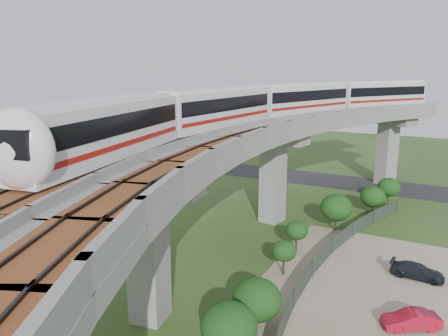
# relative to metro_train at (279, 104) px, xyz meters

# --- Properties ---
(ground) EXTENTS (160.00, 160.00, 0.00)m
(ground) POSITION_rel_metro_train_xyz_m (-1.29, -10.57, -12.31)
(ground) COLOR #2C491D
(ground) RESTS_ON ground
(dirt_lot) EXTENTS (18.00, 26.00, 0.04)m
(dirt_lot) POSITION_rel_metro_train_xyz_m (12.71, -12.57, -12.29)
(dirt_lot) COLOR gray
(dirt_lot) RESTS_ON ground
(asphalt_road) EXTENTS (60.00, 8.00, 0.03)m
(asphalt_road) POSITION_rel_metro_train_xyz_m (-1.29, 19.43, -12.29)
(asphalt_road) COLOR #232326
(asphalt_road) RESTS_ON ground
(viaduct) EXTENTS (19.58, 73.98, 11.40)m
(viaduct) POSITION_rel_metro_train_xyz_m (2.55, -10.57, -3.26)
(viaduct) COLOR #99968E
(viaduct) RESTS_ON ground
(metro_train) EXTENTS (16.63, 60.32, 3.64)m
(metro_train) POSITION_rel_metro_train_xyz_m (0.00, 0.00, 0.00)
(metro_train) COLOR silver
(metro_train) RESTS_ON ground
(fence) EXTENTS (3.87, 38.73, 1.50)m
(fence) POSITION_rel_metro_train_xyz_m (8.46, -10.57, -11.56)
(fence) COLOR #2D382D
(fence) RESTS_ON ground
(tree_0) EXTENTS (2.59, 2.59, 3.36)m
(tree_0) POSITION_rel_metro_train_xyz_m (9.65, 11.08, -10.06)
(tree_0) COLOR #382314
(tree_0) RESTS_ON ground
(tree_1) EXTENTS (2.72, 2.72, 3.10)m
(tree_1) POSITION_rel_metro_train_xyz_m (8.54, 7.21, -10.37)
(tree_1) COLOR #382314
(tree_1) RESTS_ON ground
(tree_2) EXTENTS (3.13, 3.13, 3.73)m
(tree_2) POSITION_rel_metro_train_xyz_m (6.24, 0.14, -9.91)
(tree_2) COLOR #382314
(tree_2) RESTS_ON ground
(tree_3) EXTENTS (1.95, 1.95, 2.89)m
(tree_3) POSITION_rel_metro_train_xyz_m (4.56, -6.75, -10.26)
(tree_3) COLOR #382314
(tree_3) RESTS_ON ground
(tree_4) EXTENTS (1.91, 1.91, 2.81)m
(tree_4) POSITION_rel_metro_train_xyz_m (5.07, -11.26, -10.32)
(tree_4) COLOR #382314
(tree_4) RESTS_ON ground
(tree_5) EXTENTS (3.08, 3.08, 3.31)m
(tree_5) POSITION_rel_metro_train_xyz_m (6.16, -18.91, -10.31)
(tree_5) COLOR #382314
(tree_5) RESTS_ON ground
(tree_6) EXTENTS (3.10, 3.10, 3.63)m
(tree_6) POSITION_rel_metro_train_xyz_m (6.20, -22.70, -9.99)
(tree_6) COLOR #382314
(tree_6) RESTS_ON ground
(car_red) EXTENTS (3.67, 2.89, 1.17)m
(car_red) POSITION_rel_metro_train_xyz_m (14.60, -14.41, -11.68)
(car_red) COLOR #A10E22
(car_red) RESTS_ON dirt_lot
(car_dark) EXTENTS (3.96, 1.75, 1.13)m
(car_dark) POSITION_rel_metro_train_xyz_m (14.34, -6.98, -11.70)
(car_dark) COLOR black
(car_dark) RESTS_ON dirt_lot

